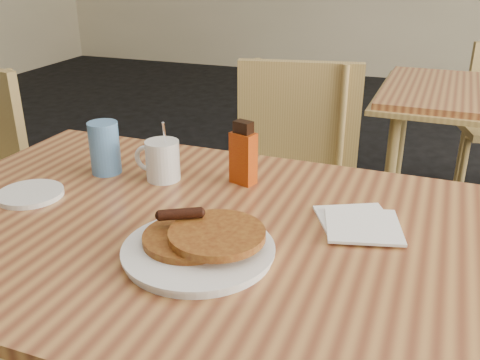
{
  "coord_description": "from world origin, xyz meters",
  "views": [
    {
      "loc": [
        0.35,
        -0.94,
        1.27
      ],
      "look_at": [
        0.0,
        0.03,
        0.83
      ],
      "focal_mm": 40.0,
      "sensor_mm": 36.0,
      "label": 1
    }
  ],
  "objects_px": {
    "syrup_bottle": "(243,155)",
    "main_table": "(196,241)",
    "pancake_plate": "(200,245)",
    "coffee_mug": "(162,160)",
    "chair_main_far": "(289,176)",
    "blue_tumbler": "(105,148)"
  },
  "relations": [
    {
      "from": "syrup_bottle",
      "to": "blue_tumbler",
      "type": "relative_size",
      "value": 1.18
    },
    {
      "from": "chair_main_far",
      "to": "coffee_mug",
      "type": "relative_size",
      "value": 5.98
    },
    {
      "from": "chair_main_far",
      "to": "syrup_bottle",
      "type": "height_order",
      "value": "chair_main_far"
    },
    {
      "from": "coffee_mug",
      "to": "syrup_bottle",
      "type": "relative_size",
      "value": 1.0
    },
    {
      "from": "syrup_bottle",
      "to": "pancake_plate",
      "type": "bearing_deg",
      "value": -66.03
    },
    {
      "from": "pancake_plate",
      "to": "syrup_bottle",
      "type": "bearing_deg",
      "value": 96.0
    },
    {
      "from": "syrup_bottle",
      "to": "main_table",
      "type": "bearing_deg",
      "value": -77.16
    },
    {
      "from": "main_table",
      "to": "chair_main_far",
      "type": "relative_size",
      "value": 1.46
    },
    {
      "from": "coffee_mug",
      "to": "syrup_bottle",
      "type": "xyz_separation_m",
      "value": [
        0.2,
        0.05,
        0.02
      ]
    },
    {
      "from": "coffee_mug",
      "to": "pancake_plate",
      "type": "bearing_deg",
      "value": -38.47
    },
    {
      "from": "main_table",
      "to": "coffee_mug",
      "type": "xyz_separation_m",
      "value": [
        -0.17,
        0.19,
        0.09
      ]
    },
    {
      "from": "main_table",
      "to": "syrup_bottle",
      "type": "height_order",
      "value": "syrup_bottle"
    },
    {
      "from": "pancake_plate",
      "to": "blue_tumbler",
      "type": "xyz_separation_m",
      "value": [
        -0.39,
        0.29,
        0.05
      ]
    },
    {
      "from": "pancake_plate",
      "to": "blue_tumbler",
      "type": "height_order",
      "value": "blue_tumbler"
    },
    {
      "from": "coffee_mug",
      "to": "main_table",
      "type": "bearing_deg",
      "value": -34.39
    },
    {
      "from": "pancake_plate",
      "to": "chair_main_far",
      "type": "bearing_deg",
      "value": 93.44
    },
    {
      "from": "chair_main_far",
      "to": "pancake_plate",
      "type": "bearing_deg",
      "value": -97.22
    },
    {
      "from": "main_table",
      "to": "pancake_plate",
      "type": "relative_size",
      "value": 4.77
    },
    {
      "from": "syrup_bottle",
      "to": "blue_tumbler",
      "type": "xyz_separation_m",
      "value": [
        -0.35,
        -0.06,
        -0.01
      ]
    },
    {
      "from": "chair_main_far",
      "to": "syrup_bottle",
      "type": "bearing_deg",
      "value": -98.92
    },
    {
      "from": "pancake_plate",
      "to": "syrup_bottle",
      "type": "xyz_separation_m",
      "value": [
        -0.04,
        0.34,
        0.05
      ]
    },
    {
      "from": "main_table",
      "to": "coffee_mug",
      "type": "relative_size",
      "value": 8.73
    }
  ]
}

